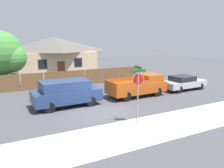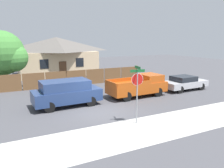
# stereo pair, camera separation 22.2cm
# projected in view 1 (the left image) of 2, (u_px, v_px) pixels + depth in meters

# --- Properties ---
(ground_plane) EXTENTS (80.00, 80.00, 0.00)m
(ground_plane) POSITION_uv_depth(u_px,v_px,m) (101.00, 112.00, 14.20)
(ground_plane) COLOR #47474C
(sidewalk_strip) EXTENTS (36.00, 3.20, 0.01)m
(sidewalk_strip) POSITION_uv_depth(u_px,v_px,m) (130.00, 133.00, 11.07)
(sidewalk_strip) COLOR beige
(sidewalk_strip) RESTS_ON ground
(wooden_fence) EXTENTS (14.61, 0.12, 1.66)m
(wooden_fence) POSITION_uv_depth(u_px,v_px,m) (75.00, 78.00, 22.17)
(wooden_fence) COLOR brown
(wooden_fence) RESTS_ON ground
(house) EXTENTS (10.41, 6.47, 4.91)m
(house) POSITION_uv_depth(u_px,v_px,m) (55.00, 55.00, 28.86)
(house) COLOR beige
(house) RESTS_ON ground
(oak_tree) EXTENTS (4.40, 4.19, 5.48)m
(oak_tree) POSITION_uv_depth(u_px,v_px,m) (2.00, 54.00, 20.28)
(oak_tree) COLOR brown
(oak_tree) RESTS_ON ground
(red_suv) EXTENTS (4.74, 2.16, 1.85)m
(red_suv) POSITION_uv_depth(u_px,v_px,m) (66.00, 92.00, 15.32)
(red_suv) COLOR navy
(red_suv) RESTS_ON ground
(orange_pickup) EXTENTS (4.98, 2.15, 1.76)m
(orange_pickup) POSITION_uv_depth(u_px,v_px,m) (138.00, 86.00, 18.08)
(orange_pickup) COLOR #B74C14
(orange_pickup) RESTS_ON ground
(parked_sedan) EXTENTS (4.41, 1.99, 1.32)m
(parked_sedan) POSITION_uv_depth(u_px,v_px,m) (183.00, 82.00, 20.37)
(parked_sedan) COLOR #B7B7BC
(parked_sedan) RESTS_ON ground
(stop_sign) EXTENTS (0.83, 0.75, 3.25)m
(stop_sign) POSITION_uv_depth(u_px,v_px,m) (138.00, 85.00, 11.90)
(stop_sign) COLOR gray
(stop_sign) RESTS_ON ground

